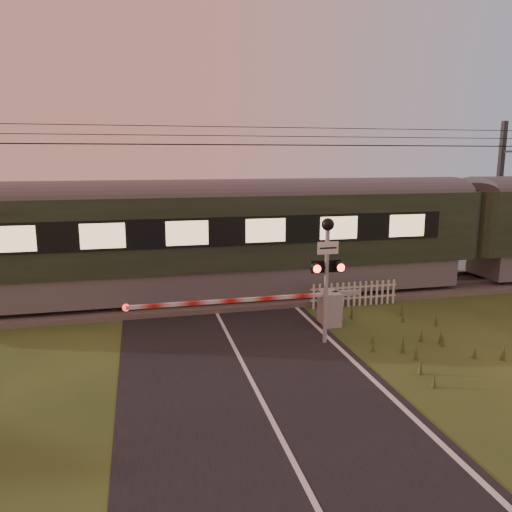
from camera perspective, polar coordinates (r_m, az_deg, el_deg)
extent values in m
plane|color=#273D17|center=(12.17, -0.91, -13.44)|extent=(160.00, 160.00, 0.00)
cube|color=black|center=(12.17, -0.91, -13.39)|extent=(6.00, 140.00, 0.02)
cube|color=#47423D|center=(18.17, -5.33, -4.85)|extent=(140.00, 3.40, 0.24)
cube|color=slate|center=(17.43, -5.01, -4.86)|extent=(140.00, 0.08, 0.14)
cube|color=slate|center=(18.81, -5.65, -3.67)|extent=(140.00, 0.08, 0.14)
cube|color=#2D2116|center=(18.14, -5.34, -4.46)|extent=(0.24, 2.20, 0.06)
cylinder|color=black|center=(17.17, -5.53, 12.58)|extent=(120.00, 0.02, 0.02)
cylinder|color=black|center=(17.77, -5.80, 12.53)|extent=(120.00, 0.02, 0.02)
cylinder|color=black|center=(17.50, -5.70, 14.52)|extent=(120.00, 0.02, 0.02)
cylinder|color=black|center=(17.48, -5.68, 13.54)|extent=(120.00, 0.02, 0.02)
cube|color=slate|center=(17.88, -8.18, -2.63)|extent=(20.13, 2.66, 1.00)
cube|color=black|center=(17.55, -8.34, 2.91)|extent=(20.97, 2.90, 2.50)
cylinder|color=#4C4C4F|center=(17.41, -8.45, 6.98)|extent=(20.97, 1.01, 1.01)
cube|color=#FFD893|center=(16.06, -7.87, 2.61)|extent=(18.03, 0.04, 0.78)
cube|color=gray|center=(15.58, 8.41, -5.91)|extent=(0.52, 0.80, 1.04)
cylinder|color=gray|center=(15.53, 7.92, -5.95)|extent=(0.11, 0.11, 1.04)
cube|color=gray|center=(15.66, 10.22, -4.19)|extent=(0.85, 0.15, 0.15)
cube|color=red|center=(14.63, -2.95, -5.13)|extent=(5.91, 0.10, 0.10)
cylinder|color=red|center=(14.42, -14.64, -5.73)|extent=(0.21, 0.04, 0.21)
cylinder|color=gray|center=(13.73, 8.01, -3.61)|extent=(0.12, 0.12, 3.18)
cube|color=white|center=(13.44, 8.23, 0.92)|extent=(0.58, 0.03, 0.34)
sphere|color=black|center=(13.40, 8.22, 3.59)|extent=(0.34, 0.34, 0.34)
cube|color=black|center=(13.60, 8.08, -1.24)|extent=(0.79, 0.06, 0.06)
cylinder|color=#FF140C|center=(13.31, 7.00, -1.47)|extent=(0.21, 0.02, 0.21)
cylinder|color=#FF140C|center=(13.56, 9.69, -1.32)|extent=(0.21, 0.02, 0.21)
cube|color=black|center=(13.64, 8.00, -1.19)|extent=(0.85, 0.02, 0.34)
cube|color=silver|center=(17.67, 11.11, -4.72)|extent=(3.18, 0.04, 0.06)
cube|color=silver|center=(17.57, 11.16, -3.51)|extent=(3.18, 0.04, 0.06)
cube|color=#2D2D30|center=(25.33, 25.92, 6.14)|extent=(0.21, 0.21, 6.65)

